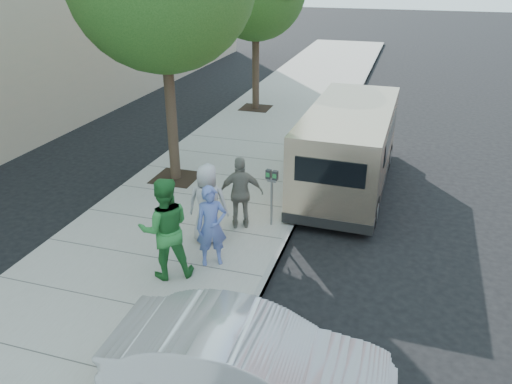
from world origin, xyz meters
TOP-DOWN VIEW (x-y plane):
  - ground at (0.00, 0.00)m, footprint 120.00×120.00m
  - sidewalk at (-1.00, 0.00)m, footprint 5.00×60.00m
  - curb_face at (1.44, 0.00)m, footprint 0.12×60.00m
  - parking_meter at (0.98, 0.57)m, footprint 0.29×0.14m
  - van at (2.30, 3.50)m, footprint 2.16×6.13m
  - sedan at (2.00, -4.28)m, footprint 4.03×1.51m
  - person_officer at (0.28, -1.32)m, footprint 0.73×0.65m
  - person_green_shirt at (-0.38, -1.96)m, footprint 1.23×1.15m
  - person_gray_shirt at (-0.12, -0.51)m, footprint 0.95×0.70m
  - person_striped_polo at (0.35, 0.28)m, footprint 1.07×0.73m

SIDE VIEW (x-z plane):
  - ground at x=0.00m, z-range 0.00..0.00m
  - sidewalk at x=-1.00m, z-range 0.00..0.15m
  - curb_face at x=1.44m, z-range -0.01..0.15m
  - sedan at x=2.00m, z-range 0.00..1.31m
  - person_officer at x=0.28m, z-range 0.15..1.82m
  - person_striped_polo at x=0.35m, z-range 0.15..1.84m
  - person_gray_shirt at x=-0.12m, z-range 0.15..1.92m
  - parking_meter at x=0.98m, z-range 0.45..1.80m
  - person_green_shirt at x=-0.38m, z-range 0.15..2.17m
  - van at x=2.30m, z-range 0.07..2.32m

